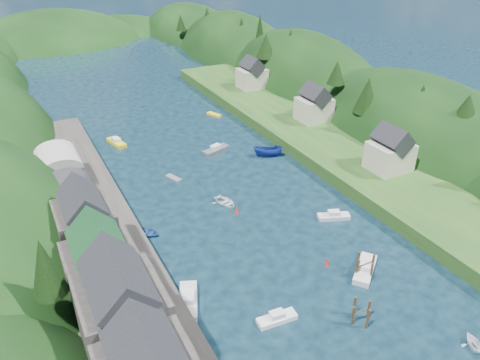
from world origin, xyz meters
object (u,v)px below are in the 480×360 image
piling_cluster_far (365,268)px  channel_buoy_far (236,211)px  channel_buoy_near (327,262)px  piling_cluster_near (361,314)px

piling_cluster_far → channel_buoy_far: 22.91m
channel_buoy_near → channel_buoy_far: (-5.12, 17.44, 0.00)m
piling_cluster_far → channel_buoy_near: piling_cluster_far is taller
piling_cluster_far → channel_buoy_near: size_ratio=3.17×
piling_cluster_near → channel_buoy_far: (-2.33, 27.68, -0.66)m
piling_cluster_near → channel_buoy_near: 10.63m
channel_buoy_near → piling_cluster_far: bearing=-50.4°
piling_cluster_far → channel_buoy_far: (-8.34, 21.33, -0.69)m
piling_cluster_near → channel_buoy_far: piling_cluster_near is taller
channel_buoy_far → channel_buoy_near: bearing=-73.7°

